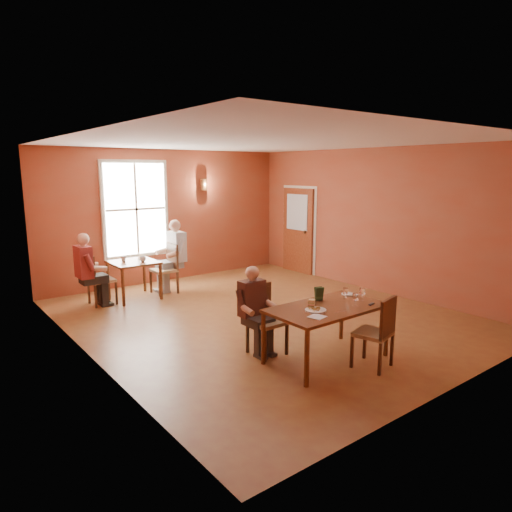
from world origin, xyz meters
TOP-DOWN VIEW (x-y plane):
  - ground at (0.00, 0.00)m, footprint 6.00×7.00m
  - wall_back at (0.00, 3.50)m, footprint 6.00×0.04m
  - wall_front at (0.00, -3.50)m, footprint 6.00×0.04m
  - wall_left at (-3.00, 0.00)m, footprint 0.04×7.00m
  - wall_right at (3.00, 0.00)m, footprint 0.04×7.00m
  - ceiling at (0.00, 0.00)m, footprint 6.00×7.00m
  - window at (-0.80, 3.45)m, footprint 1.36×0.10m
  - door at (2.94, 2.30)m, footprint 0.12×1.04m
  - wall_sconce at (0.90, 3.40)m, footprint 0.16×0.16m
  - main_table at (-0.50, -2.00)m, footprint 1.60×0.90m
  - chair_diner_main at (-1.00, -1.35)m, footprint 0.43×0.43m
  - diner_main at (-1.00, -1.38)m, footprint 0.48×0.48m
  - chair_empty at (-0.19, -2.52)m, footprint 0.51×0.51m
  - plate_food at (-0.76, -2.04)m, footprint 0.32×0.32m
  - sandwich at (-0.72, -1.93)m, footprint 0.11×0.11m
  - goblet_a at (-0.04, -1.91)m, footprint 0.09×0.09m
  - goblet_b at (0.09, -2.10)m, footprint 0.10×0.10m
  - goblet_c at (-0.19, -2.21)m, footprint 0.08×0.08m
  - menu_stand at (-0.38, -1.72)m, footprint 0.13×0.09m
  - knife at (-0.53, -2.26)m, footprint 0.19×0.03m
  - napkin at (-0.92, -2.23)m, footprint 0.22×0.22m
  - side_plate at (0.18, -1.76)m, footprint 0.23×0.23m
  - sunglasses at (0.04, -2.30)m, footprint 0.13×0.07m
  - second_table at (-1.32, 2.47)m, footprint 0.86×0.86m
  - chair_diner_white at (-0.67, 2.47)m, footprint 0.45×0.45m
  - diner_white at (-0.64, 2.47)m, footprint 0.58×0.58m
  - chair_diner_maroon at (-1.97, 2.47)m, footprint 0.44×0.44m
  - diner_maroon at (-2.00, 2.47)m, footprint 0.55×0.55m
  - cup_a at (-1.18, 2.34)m, footprint 0.13×0.13m
  - cup_b at (-1.47, 2.59)m, footprint 0.13×0.13m

SIDE VIEW (x-z plane):
  - ground at x=0.00m, z-range -0.01..0.01m
  - main_table at x=-0.50m, z-range 0.00..0.75m
  - second_table at x=-1.32m, z-range 0.00..0.76m
  - chair_empty at x=-0.19m, z-range 0.00..0.96m
  - chair_diner_main at x=-1.00m, z-range 0.00..0.97m
  - chair_diner_maroon at x=-1.97m, z-range 0.00..0.99m
  - chair_diner_white at x=-0.67m, z-range 0.00..1.03m
  - diner_main at x=-1.00m, z-range 0.00..1.19m
  - diner_maroon at x=-2.00m, z-range 0.00..1.37m
  - diner_white at x=-0.64m, z-range 0.00..1.46m
  - knife at x=-0.53m, z-range 0.75..0.75m
  - napkin at x=-0.92m, z-range 0.75..0.76m
  - side_plate at x=0.18m, z-range 0.75..0.76m
  - sunglasses at x=0.04m, z-range 0.75..0.76m
  - plate_food at x=-0.76m, z-range 0.75..0.78m
  - sandwich at x=-0.72m, z-range 0.75..0.85m
  - cup_a at x=-1.18m, z-range 0.76..0.86m
  - cup_b at x=-1.47m, z-range 0.76..0.86m
  - goblet_a at x=-0.04m, z-range 0.75..0.93m
  - goblet_c at x=-0.19m, z-range 0.75..0.94m
  - goblet_b at x=0.09m, z-range 0.75..0.94m
  - menu_stand at x=-0.38m, z-range 0.75..0.94m
  - door at x=2.94m, z-range 0.00..2.10m
  - wall_back at x=0.00m, z-range 0.00..3.00m
  - wall_front at x=0.00m, z-range 0.00..3.00m
  - wall_left at x=-3.00m, z-range 0.00..3.00m
  - wall_right at x=3.00m, z-range 0.00..3.00m
  - window at x=-0.80m, z-range 0.72..2.68m
  - wall_sconce at x=0.90m, z-range 2.06..2.34m
  - ceiling at x=0.00m, z-range 2.98..3.02m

